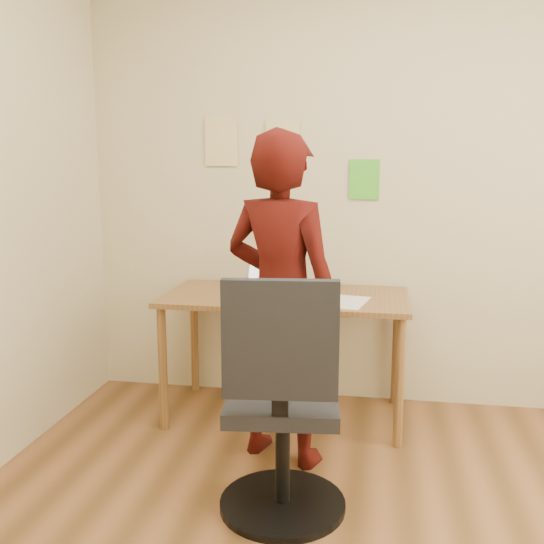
% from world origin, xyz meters
% --- Properties ---
extents(room, '(3.58, 3.58, 2.78)m').
position_xyz_m(room, '(0.00, 0.00, 1.35)').
color(room, brown).
rests_on(room, ground).
extents(desk, '(1.40, 0.70, 0.74)m').
position_xyz_m(desk, '(-0.45, 1.38, 0.65)').
color(desk, brown).
rests_on(desk, ground).
extents(laptop, '(0.39, 0.36, 0.23)m').
position_xyz_m(laptop, '(-0.58, 1.40, 0.79)').
color(laptop, '#B8B7BF').
rests_on(laptop, desk).
extents(paper_sheet, '(0.29, 0.37, 0.00)m').
position_xyz_m(paper_sheet, '(-0.11, 1.26, 0.74)').
color(paper_sheet, white).
rests_on(paper_sheet, desk).
extents(phone, '(0.09, 0.14, 0.01)m').
position_xyz_m(phone, '(-0.18, 1.17, 0.75)').
color(phone, black).
rests_on(phone, desk).
extents(wall_note_left, '(0.21, 0.00, 0.30)m').
position_xyz_m(wall_note_left, '(-0.92, 1.74, 1.62)').
color(wall_note_left, '#ECD28D').
rests_on(wall_note_left, room).
extents(wall_note_mid, '(0.21, 0.00, 0.30)m').
position_xyz_m(wall_note_mid, '(-0.53, 1.74, 1.60)').
color(wall_note_mid, '#ECD28D').
rests_on(wall_note_mid, room).
extents(wall_note_right, '(0.18, 0.00, 0.24)m').
position_xyz_m(wall_note_right, '(-0.03, 1.74, 1.39)').
color(wall_note_right, '#52C52C').
rests_on(wall_note_right, room).
extents(office_chair, '(0.55, 0.55, 1.06)m').
position_xyz_m(office_chair, '(-0.31, 0.33, 0.45)').
color(office_chair, black).
rests_on(office_chair, ground).
extents(person, '(0.70, 0.57, 1.65)m').
position_xyz_m(person, '(-0.40, 0.87, 0.83)').
color(person, '#3C0B08').
rests_on(person, ground).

